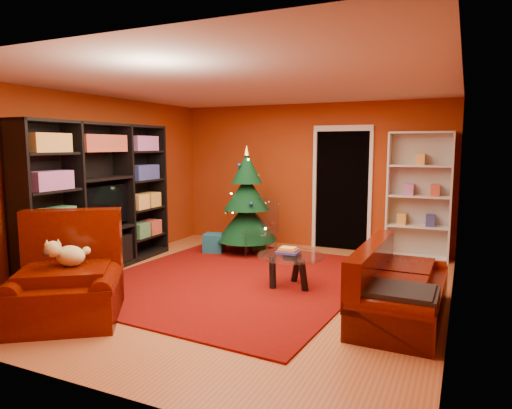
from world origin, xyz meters
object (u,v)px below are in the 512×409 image
at_px(gift_box_red, 267,239).
at_px(white_bookshelf, 419,196).
at_px(gift_box_teal, 214,243).
at_px(acrylic_chair, 261,232).
at_px(gift_box_green, 260,244).
at_px(coffee_table, 291,271).
at_px(armchair, 65,278).
at_px(dog, 70,256).
at_px(christmas_tree, 247,201).
at_px(media_unit, 101,198).
at_px(rug, 236,278).
at_px(sofa, 402,281).

relative_size(gift_box_red, white_bookshelf, 0.09).
distance_m(gift_box_teal, acrylic_chair, 0.95).
height_order(gift_box_green, coffee_table, coffee_table).
bearing_deg(armchair, white_bookshelf, 19.59).
bearing_deg(coffee_table, armchair, -131.58).
distance_m(armchair, dog, 0.23).
distance_m(christmas_tree, coffee_table, 2.18).
distance_m(white_bookshelf, acrylic_chair, 2.63).
bearing_deg(gift_box_teal, gift_box_green, 35.07).
bearing_deg(media_unit, dog, -58.32).
xyz_separation_m(gift_box_teal, gift_box_red, (0.54, 1.06, -0.07)).
bearing_deg(white_bookshelf, media_unit, -149.41).
bearing_deg(dog, christmas_tree, 48.63).
relative_size(gift_box_green, coffee_table, 0.29).
bearing_deg(gift_box_green, media_unit, -127.33).
xyz_separation_m(media_unit, armchair, (1.06, -1.67, -0.63)).
height_order(gift_box_teal, gift_box_green, gift_box_teal).
distance_m(rug, armchair, 2.33).
relative_size(dog, sofa, 0.22).
relative_size(media_unit, coffee_table, 3.25).
xyz_separation_m(christmas_tree, sofa, (2.82, -1.99, -0.51)).
bearing_deg(white_bookshelf, gift_box_teal, -164.37).
relative_size(rug, acrylic_chair, 4.36).
bearing_deg(dog, acrylic_chair, 41.43).
distance_m(gift_box_red, dog, 4.38).
xyz_separation_m(gift_box_red, sofa, (2.80, -2.81, 0.30)).
distance_m(media_unit, sofa, 4.35).
distance_m(media_unit, armchair, 2.08).
height_order(coffee_table, acrylic_chair, acrylic_chair).
distance_m(christmas_tree, gift_box_green, 0.83).
height_order(rug, christmas_tree, christmas_tree).
bearing_deg(coffee_table, media_unit, -173.08).
xyz_separation_m(rug, white_bookshelf, (2.16, 2.29, 1.02)).
xyz_separation_m(white_bookshelf, dog, (-3.11, -4.30, -0.35)).
height_order(armchair, acrylic_chair, armchair).
xyz_separation_m(gift_box_green, coffee_table, (1.23, -1.78, 0.10)).
relative_size(christmas_tree, gift_box_green, 7.47).
bearing_deg(acrylic_chair, white_bookshelf, 23.33).
relative_size(christmas_tree, gift_box_red, 9.47).
bearing_deg(acrylic_chair, christmas_tree, 142.65).
bearing_deg(media_unit, sofa, -3.53).
height_order(white_bookshelf, sofa, white_bookshelf).
bearing_deg(armchair, gift_box_teal, 57.06).
xyz_separation_m(gift_box_green, armchair, (-0.56, -3.80, 0.33)).
distance_m(media_unit, gift_box_green, 2.84).
bearing_deg(gift_box_red, gift_box_green, -77.99).
distance_m(armchair, coffee_table, 2.71).
xyz_separation_m(white_bookshelf, armchair, (-3.12, -4.37, -0.57)).
distance_m(christmas_tree, white_bookshelf, 2.83).
bearing_deg(rug, dog, -115.13).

